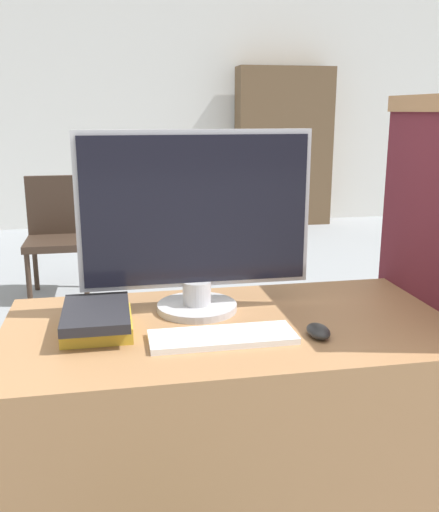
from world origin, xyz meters
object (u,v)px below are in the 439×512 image
mouse (318,331)px  book_stack (97,320)px  far_chair (58,230)px  monitor (196,222)px  keyboard (222,337)px

mouse → book_stack: 0.57m
mouse → far_chair: (-0.90, 2.85, -0.29)m
monitor → book_stack: bearing=-156.8°
monitor → book_stack: monitor is taller
book_stack → mouse: bearing=-13.8°
book_stack → monitor: bearing=23.2°
mouse → book_stack: book_stack is taller
monitor → mouse: (0.28, -0.26, -0.24)m
book_stack → far_chair: bearing=97.1°
far_chair → book_stack: bearing=-31.6°
keyboard → mouse: (0.24, -0.03, 0.01)m
keyboard → far_chair: (-0.65, 2.83, -0.28)m
keyboard → mouse: size_ratio=4.08×
keyboard → mouse: mouse is taller
monitor → keyboard: 0.34m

